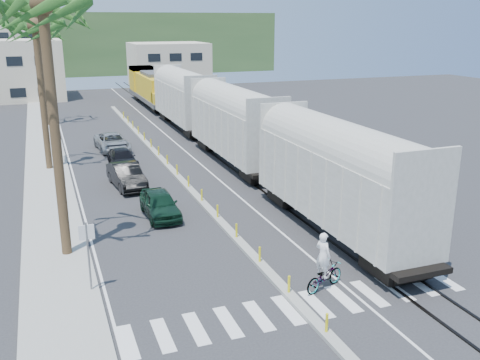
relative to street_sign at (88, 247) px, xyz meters
The scene contains 16 objects.
ground 7.82m from the street_sign, 15.32° to the right, with size 140.00×140.00×0.00m, color #28282B.
sidewalk 23.11m from the street_sign, 92.99° to the left, with size 3.00×90.00×0.15m, color gray.
rails 28.83m from the street_sign, 64.68° to the left, with size 1.56×100.00×0.06m.
median 19.48m from the street_sign, 67.88° to the left, with size 0.45×60.00×0.85m.
crosswalk 8.55m from the street_sign, 28.72° to the right, with size 14.00×2.20×0.01m, color silver.
lane_markings 23.65m from the street_sign, 77.38° to the left, with size 9.42×90.00×0.01m.
freight_train 25.89m from the street_sign, 61.62° to the left, with size 3.00×60.94×5.85m.
palm_trees 22.52m from the street_sign, 92.21° to the left, with size 3.50×37.20×13.75m.
street_sign is the anchor object (origin of this frame).
buildings 69.70m from the street_sign, 89.27° to the left, with size 38.00×27.00×10.00m.
hillside 98.35m from the street_sign, 85.74° to the left, with size 80.00×20.00×12.00m, color #385628.
car_lead 8.92m from the street_sign, 59.57° to the left, with size 1.78×4.32×1.47m, color black.
car_second 14.29m from the street_sign, 75.23° to the left, with size 2.11×4.85×1.55m, color black.
car_third 19.58m from the street_sign, 77.69° to the left, with size 1.97×4.42×1.26m, color black.
car_rear 24.96m from the street_sign, 80.40° to the left, with size 2.75×5.27×1.42m, color #A3A6A8.
cyclist 9.43m from the street_sign, 18.62° to the right, with size 2.16×2.59×2.46m.
Camera 1 is at (-8.49, -18.11, 10.48)m, focal length 40.00 mm.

